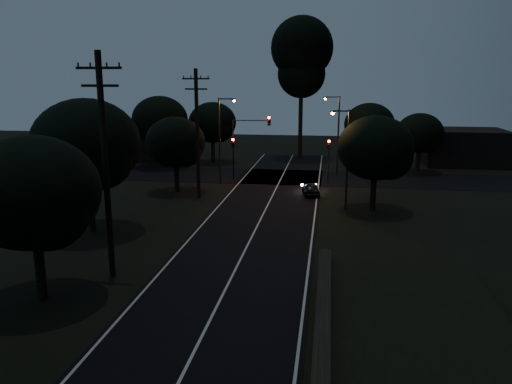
% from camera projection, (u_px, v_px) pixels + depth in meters
% --- Properties ---
extents(road_surface, '(60.00, 70.00, 0.03)m').
position_uv_depth(road_surface, '(269.00, 203.00, 39.90)').
color(road_surface, black).
rests_on(road_surface, ground).
extents(utility_pole_mid, '(2.20, 0.30, 11.00)m').
position_uv_depth(utility_pole_mid, '(105.00, 164.00, 23.93)').
color(utility_pole_mid, black).
rests_on(utility_pole_mid, ground).
extents(utility_pole_far, '(2.20, 0.30, 10.50)m').
position_uv_depth(utility_pole_far, '(197.00, 132.00, 40.38)').
color(utility_pole_far, black).
rests_on(utility_pole_far, ground).
extents(tree_left_b, '(5.83, 5.83, 7.41)m').
position_uv_depth(tree_left_b, '(35.00, 196.00, 21.38)').
color(tree_left_b, black).
rests_on(tree_left_b, ground).
extents(tree_left_c, '(6.78, 6.78, 8.56)m').
position_uv_depth(tree_left_c, '(89.00, 147.00, 31.20)').
color(tree_left_c, black).
rests_on(tree_left_c, ground).
extents(tree_left_d, '(5.16, 5.16, 6.55)m').
position_uv_depth(tree_left_d, '(177.00, 144.00, 42.81)').
color(tree_left_d, black).
rests_on(tree_left_d, ground).
extents(tree_far_nw, '(5.57, 5.57, 7.06)m').
position_uv_depth(tree_far_nw, '(214.00, 124.00, 58.23)').
color(tree_far_nw, black).
rests_on(tree_far_nw, ground).
extents(tree_far_w, '(6.17, 6.17, 7.87)m').
position_uv_depth(tree_far_w, '(161.00, 121.00, 54.95)').
color(tree_far_w, black).
rests_on(tree_far_w, ground).
extents(tree_far_ne, '(5.60, 5.60, 7.09)m').
position_uv_depth(tree_far_ne, '(371.00, 126.00, 55.67)').
color(tree_far_ne, black).
rests_on(tree_far_ne, ground).
extents(tree_far_e, '(4.89, 4.89, 6.21)m').
position_uv_depth(tree_far_e, '(422.00, 134.00, 52.20)').
color(tree_far_e, black).
rests_on(tree_far_e, ground).
extents(tree_right_a, '(5.60, 5.60, 7.12)m').
position_uv_depth(tree_right_a, '(378.00, 150.00, 36.51)').
color(tree_right_a, black).
rests_on(tree_right_a, ground).
extents(tall_pine, '(7.51, 7.51, 17.07)m').
position_uv_depth(tall_pine, '(302.00, 56.00, 60.04)').
color(tall_pine, black).
rests_on(tall_pine, ground).
extents(building_left, '(10.00, 8.00, 4.40)m').
position_uv_depth(building_left, '(131.00, 140.00, 62.39)').
color(building_left, black).
rests_on(building_left, ground).
extents(building_right, '(9.00, 7.00, 4.00)m').
position_uv_depth(building_right, '(463.00, 147.00, 57.71)').
color(building_right, black).
rests_on(building_right, ground).
extents(signal_left, '(0.28, 0.35, 4.10)m').
position_uv_depth(signal_left, '(233.00, 151.00, 48.47)').
color(signal_left, black).
rests_on(signal_left, ground).
extents(signal_right, '(0.28, 0.35, 4.10)m').
position_uv_depth(signal_right, '(329.00, 153.00, 47.16)').
color(signal_right, black).
rests_on(signal_right, ground).
extents(signal_mast, '(3.70, 0.35, 6.25)m').
position_uv_depth(signal_mast, '(250.00, 136.00, 47.90)').
color(signal_mast, black).
rests_on(signal_mast, ground).
extents(streetlight_a, '(1.66, 0.26, 8.00)m').
position_uv_depth(streetlight_a, '(221.00, 135.00, 46.26)').
color(streetlight_a, black).
rests_on(streetlight_a, ground).
extents(streetlight_b, '(1.66, 0.26, 8.00)m').
position_uv_depth(streetlight_b, '(336.00, 130.00, 50.53)').
color(streetlight_b, black).
rests_on(streetlight_b, ground).
extents(streetlight_c, '(1.46, 0.26, 7.50)m').
position_uv_depth(streetlight_c, '(345.00, 153.00, 37.02)').
color(streetlight_c, black).
rests_on(streetlight_c, ground).
extents(car, '(1.79, 3.36, 1.09)m').
position_uv_depth(car, '(311.00, 189.00, 42.51)').
color(car, black).
rests_on(car, ground).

